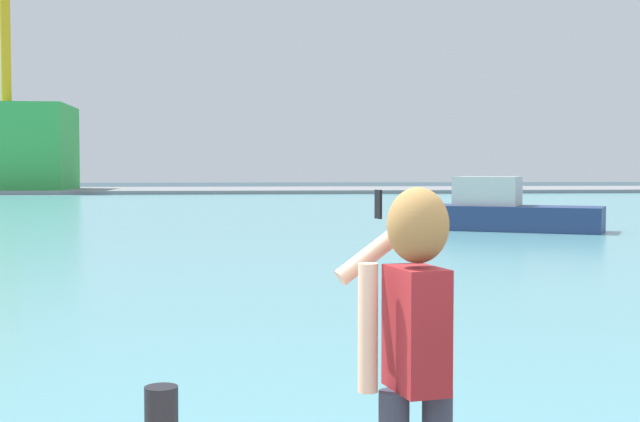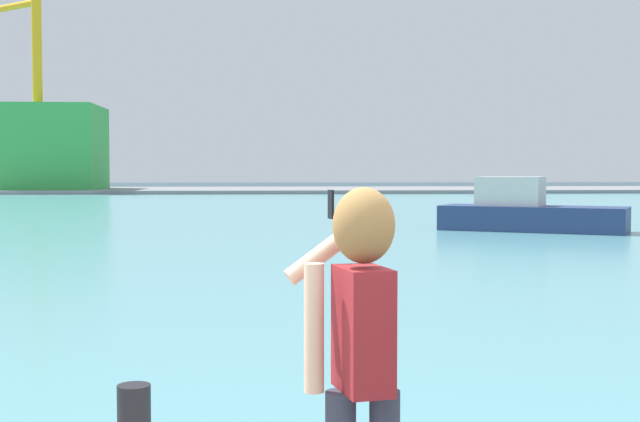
{
  "view_description": "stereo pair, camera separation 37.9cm",
  "coord_description": "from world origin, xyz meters",
  "px_view_note": "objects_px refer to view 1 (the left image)",
  "views": [
    {
      "loc": [
        -0.32,
        -3.73,
        2.49
      ],
      "look_at": [
        0.82,
        6.68,
        1.98
      ],
      "focal_mm": 48.12,
      "sensor_mm": 36.0,
      "label": 1
    },
    {
      "loc": [
        0.06,
        -3.76,
        2.49
      ],
      "look_at": [
        0.82,
        6.68,
        1.98
      ],
      "focal_mm": 48.12,
      "sensor_mm": 36.0,
      "label": 2
    }
  ],
  "objects_px": {
    "person_photographer": "(413,337)",
    "boat_moored": "(504,212)",
    "harbor_bollard": "(161,420)",
    "warehouse_left": "(18,147)"
  },
  "relations": [
    {
      "from": "boat_moored",
      "to": "person_photographer",
      "type": "bearing_deg",
      "value": -80.5
    },
    {
      "from": "harbor_bollard",
      "to": "warehouse_left",
      "type": "distance_m",
      "value": 91.31
    },
    {
      "from": "person_photographer",
      "to": "boat_moored",
      "type": "relative_size",
      "value": 0.23
    },
    {
      "from": "boat_moored",
      "to": "warehouse_left",
      "type": "bearing_deg",
      "value": 147.39
    },
    {
      "from": "warehouse_left",
      "to": "person_photographer",
      "type": "bearing_deg",
      "value": -75.81
    },
    {
      "from": "boat_moored",
      "to": "warehouse_left",
      "type": "distance_m",
      "value": 69.08
    },
    {
      "from": "person_photographer",
      "to": "boat_moored",
      "type": "height_order",
      "value": "person_photographer"
    },
    {
      "from": "harbor_bollard",
      "to": "boat_moored",
      "type": "xyz_separation_m",
      "value": [
        11.61,
        28.19,
        -0.11
      ]
    },
    {
      "from": "warehouse_left",
      "to": "boat_moored",
      "type": "bearing_deg",
      "value": -61.22
    },
    {
      "from": "person_photographer",
      "to": "boat_moored",
      "type": "bearing_deg",
      "value": -30.7
    }
  ]
}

